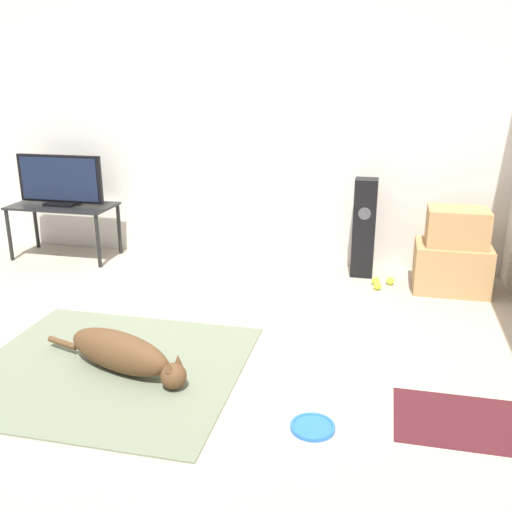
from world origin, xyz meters
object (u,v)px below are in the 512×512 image
at_px(dog, 123,353).
at_px(floor_speaker, 364,228).
at_px(tennis_ball_near_speaker, 390,281).
at_px(cardboard_box_lower, 451,267).
at_px(frisbee, 313,427).
at_px(cardboard_box_upper, 457,227).
at_px(tv_stand, 63,211).
at_px(tennis_ball_loose_on_carpet, 377,286).
at_px(tennis_ball_by_boxes, 376,281).
at_px(tv, 60,181).

xyz_separation_m(dog, floor_speaker, (1.30, 2.09, 0.30)).
bearing_deg(tennis_ball_near_speaker, cardboard_box_lower, -0.47).
xyz_separation_m(cardboard_box_lower, floor_speaker, (-0.73, 0.21, 0.24)).
bearing_deg(frisbee, cardboard_box_upper, 68.43).
relative_size(cardboard_box_upper, tv_stand, 0.48).
bearing_deg(floor_speaker, cardboard_box_upper, -16.03).
height_order(cardboard_box_upper, tennis_ball_loose_on_carpet, cardboard_box_upper).
relative_size(tv_stand, tennis_ball_loose_on_carpet, 14.83).
xyz_separation_m(dog, tennis_ball_by_boxes, (1.43, 1.86, -0.10)).
bearing_deg(tennis_ball_by_boxes, dog, -127.66).
height_order(cardboard_box_lower, tv, tv).
bearing_deg(tv_stand, tennis_ball_near_speaker, -1.64).
distance_m(dog, tv_stand, 2.52).
distance_m(cardboard_box_lower, tv_stand, 3.57).
relative_size(tv, tennis_ball_near_speaker, 12.83).
relative_size(cardboard_box_upper, tv, 0.56).
xyz_separation_m(tv, tennis_ball_by_boxes, (2.96, -0.12, -0.72)).
bearing_deg(tennis_ball_by_boxes, cardboard_box_lower, 2.15).
bearing_deg(tv_stand, dog, -52.18).
xyz_separation_m(floor_speaker, tv_stand, (-2.83, -0.12, 0.02)).
bearing_deg(tv, tennis_ball_loose_on_carpet, -4.48).
height_order(dog, floor_speaker, floor_speaker).
bearing_deg(tv_stand, cardboard_box_lower, -1.48).
bearing_deg(tennis_ball_by_boxes, tv, 177.73).
height_order(cardboard_box_lower, tennis_ball_by_boxes, cardboard_box_lower).
distance_m(frisbee, cardboard_box_upper, 2.41).
bearing_deg(cardboard_box_upper, tv_stand, 178.43).
bearing_deg(tennis_ball_loose_on_carpet, cardboard_box_lower, 13.41).
bearing_deg(tv, tennis_ball_near_speaker, -1.69).
bearing_deg(floor_speaker, cardboard_box_lower, -15.84).
height_order(dog, tv_stand, tv_stand).
relative_size(frisbee, tennis_ball_loose_on_carpet, 3.49).
distance_m(cardboard_box_upper, floor_speaker, 0.78).
height_order(frisbee, tv, tv).
height_order(frisbee, cardboard_box_lower, cardboard_box_lower).
bearing_deg(tennis_ball_loose_on_carpet, floor_speaker, 113.22).
distance_m(cardboard_box_lower, tv, 3.61).
xyz_separation_m(frisbee, floor_speaker, (0.12, 2.40, 0.42)).
relative_size(cardboard_box_lower, tennis_ball_by_boxes, 8.99).
xyz_separation_m(floor_speaker, tv, (-2.83, -0.11, 0.32)).
distance_m(frisbee, tennis_ball_near_speaker, 2.22).
distance_m(tv_stand, tv, 0.30).
height_order(floor_speaker, tv, tv).
bearing_deg(tennis_ball_loose_on_carpet, tv, 175.52).
height_order(dog, tennis_ball_near_speaker, dog).
height_order(tennis_ball_near_speaker, tennis_ball_loose_on_carpet, same).
bearing_deg(frisbee, tennis_ball_by_boxes, 83.36).
xyz_separation_m(cardboard_box_lower, cardboard_box_upper, (0.01, -0.01, 0.35)).
relative_size(floor_speaker, tennis_ball_loose_on_carpet, 13.07).
bearing_deg(floor_speaker, tv, -177.73).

